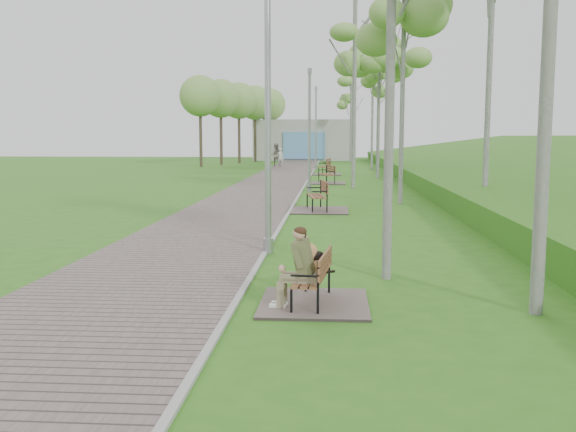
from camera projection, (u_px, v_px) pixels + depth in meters
name	position (u px, v px, depth m)	size (l,w,h in m)	color
ground	(269.00, 246.00, 14.09)	(120.00, 120.00, 0.00)	#30671A
walkway	(277.00, 179.00, 35.49)	(3.50, 67.00, 0.04)	#635450
kerb	(308.00, 179.00, 35.37)	(0.10, 67.00, 0.05)	#999993
embankment	(539.00, 183.00, 33.04)	(14.00, 70.00, 1.60)	#3F8021
building_north	(305.00, 140.00, 64.40)	(10.00, 5.20, 4.00)	#9E9E99
bench_main	(308.00, 280.00, 9.15)	(1.55, 1.72, 1.35)	#635450
bench_second	(317.00, 204.00, 20.74)	(1.95, 2.17, 1.20)	#635450
bench_third	(327.00, 179.00, 32.76)	(1.84, 2.04, 1.13)	#635450
bench_far	(324.00, 171.00, 40.20)	(2.02, 2.25, 1.24)	#635450
lamp_post_near	(268.00, 129.00, 12.95)	(0.21, 0.21, 5.48)	#97999E
lamp_post_second	(309.00, 135.00, 27.71)	(0.20, 0.20, 5.29)	#97999E
lamp_post_third	(316.00, 131.00, 46.12)	(0.23, 0.23, 5.93)	#97999E
pedestrian_near	(280.00, 157.00, 50.43)	(0.54, 0.35, 1.47)	silver
pedestrian_far	(276.00, 155.00, 50.72)	(0.89, 0.69, 1.83)	gray
birch_near_a	(404.00, 18.00, 22.11)	(2.75, 2.75, 8.24)	silver
birch_mid_a	(355.00, 27.00, 28.92)	(2.74, 2.74, 9.32)	silver
birch_mid_c	(380.00, 61.00, 36.18)	(2.77, 2.77, 8.46)	silver
birch_far_a	(393.00, 39.00, 33.97)	(2.82, 2.82, 9.57)	silver
birch_far_b	(379.00, 76.00, 38.75)	(2.31, 2.31, 7.67)	silver
birch_far_c	(373.00, 55.00, 44.85)	(2.43, 2.43, 10.27)	silver
birch_distant_a	(351.00, 92.00, 57.64)	(2.70, 2.70, 8.05)	silver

